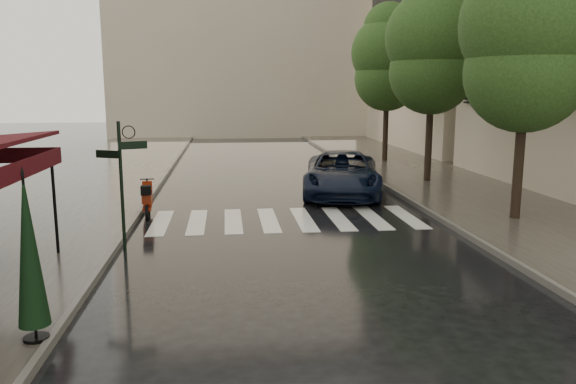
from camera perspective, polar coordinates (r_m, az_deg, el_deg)
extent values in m
plane|color=black|center=(10.93, -12.58, -10.25)|extent=(120.00, 120.00, 0.00)
cube|color=#38332D|center=(23.21, -20.54, 0.37)|extent=(6.00, 60.00, 0.12)
cube|color=#38332D|center=(24.24, 15.59, 1.04)|extent=(5.50, 60.00, 0.12)
cube|color=#595651|center=(22.65, -13.05, 0.57)|extent=(0.12, 60.00, 0.16)
cube|color=#595651|center=(23.34, 9.20, 0.98)|extent=(0.12, 60.00, 0.16)
cube|color=silver|center=(16.73, -12.81, -3.05)|extent=(0.50, 3.20, 0.01)
cube|color=silver|center=(16.64, -9.21, -3.00)|extent=(0.50, 3.20, 0.01)
cube|color=silver|center=(16.62, -5.59, -2.93)|extent=(0.50, 3.20, 0.01)
cube|color=silver|center=(16.67, -1.97, -2.85)|extent=(0.50, 3.20, 0.01)
cube|color=silver|center=(16.78, 1.61, -2.76)|extent=(0.50, 3.20, 0.01)
cube|color=silver|center=(16.95, 5.13, -2.66)|extent=(0.50, 3.20, 0.01)
cube|color=silver|center=(17.19, 8.57, -2.56)|extent=(0.50, 3.20, 0.01)
cube|color=silver|center=(17.48, 11.90, -2.45)|extent=(0.50, 3.20, 0.01)
cube|color=#440915|center=(10.48, -27.21, 1.25)|extent=(0.04, 7.00, 0.35)
cylinder|color=black|center=(13.73, -22.63, -0.99)|extent=(0.07, 0.07, 2.35)
cylinder|color=black|center=(13.59, -16.54, 0.37)|extent=(0.08, 0.08, 3.10)
cube|color=black|center=(13.41, -15.49, 4.61)|extent=(0.62, 0.26, 0.18)
cube|color=black|center=(13.54, -17.88, 3.68)|extent=(0.56, 0.29, 0.18)
cube|color=#B9A98D|center=(39.66, 17.21, 17.74)|extent=(8.00, 16.00, 18.50)
cube|color=#B9A98D|center=(48.62, -4.42, 17.58)|extent=(22.00, 6.00, 20.00)
cylinder|color=black|center=(17.41, 22.50, 4.42)|extent=(0.28, 0.28, 4.26)
sphere|color=#1A3613|center=(17.35, 22.97, 11.17)|extent=(3.40, 3.40, 3.40)
sphere|color=#1A3613|center=(17.44, 23.28, 15.40)|extent=(3.80, 3.80, 3.80)
cylinder|color=black|center=(23.72, 14.17, 6.51)|extent=(0.28, 0.28, 4.48)
sphere|color=#1A3613|center=(23.69, 14.40, 11.72)|extent=(3.40, 3.40, 3.40)
sphere|color=#1A3613|center=(23.77, 14.55, 15.00)|extent=(3.80, 3.80, 3.80)
sphere|color=#1A3613|center=(23.92, 14.69, 18.05)|extent=(2.60, 2.60, 2.60)
cylinder|color=black|center=(30.43, 9.91, 7.32)|extent=(0.28, 0.28, 4.37)
sphere|color=#1A3613|center=(30.40, 10.03, 11.29)|extent=(3.40, 3.40, 3.40)
sphere|color=#1A3613|center=(30.45, 10.11, 13.78)|extent=(3.80, 3.80, 3.80)
sphere|color=#1A3613|center=(30.56, 10.19, 16.11)|extent=(2.60, 2.60, 2.60)
cylinder|color=black|center=(17.15, -14.15, -2.03)|extent=(0.14, 0.46, 0.45)
cylinder|color=black|center=(18.30, -14.01, -1.26)|extent=(0.14, 0.46, 0.45)
cube|color=maroon|center=(17.74, -14.09, -1.38)|extent=(0.38, 1.24, 0.09)
cube|color=maroon|center=(17.45, -14.15, -0.63)|extent=(0.33, 0.54, 0.26)
cube|color=maroon|center=(18.09, -14.09, -0.01)|extent=(0.31, 0.14, 0.71)
cylinder|color=black|center=(18.12, -14.13, 1.28)|extent=(0.43, 0.08, 0.03)
cube|color=black|center=(17.06, -14.24, 0.18)|extent=(0.33, 0.31, 0.26)
imported|color=black|center=(20.63, 5.51, 1.89)|extent=(3.72, 6.15, 1.60)
cylinder|color=black|center=(9.45, -24.19, -13.36)|extent=(0.38, 0.38, 0.05)
cylinder|color=black|center=(9.04, -24.78, -6.05)|extent=(0.04, 0.04, 2.45)
cone|color=black|center=(9.01, -24.83, -5.30)|extent=(0.46, 0.46, 2.33)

